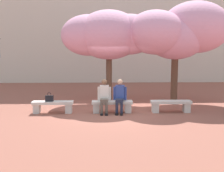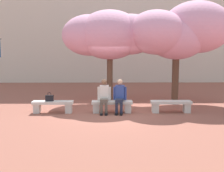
# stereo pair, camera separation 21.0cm
# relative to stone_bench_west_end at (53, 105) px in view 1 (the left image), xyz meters

# --- Properties ---
(ground_plane) EXTENTS (100.00, 100.00, 0.00)m
(ground_plane) POSITION_rel_stone_bench_west_end_xyz_m (2.26, 0.00, -0.29)
(ground_plane) COLOR #8E5142
(building_facade) EXTENTS (28.00, 4.00, 10.11)m
(building_facade) POSITION_rel_stone_bench_west_end_xyz_m (2.26, 11.11, 4.76)
(building_facade) COLOR beige
(building_facade) RESTS_ON ground
(stone_bench_west_end) EXTENTS (1.55, 0.43, 0.45)m
(stone_bench_west_end) POSITION_rel_stone_bench_west_end_xyz_m (0.00, 0.00, 0.00)
(stone_bench_west_end) COLOR beige
(stone_bench_west_end) RESTS_ON ground
(stone_bench_near_west) EXTENTS (1.55, 0.43, 0.45)m
(stone_bench_near_west) POSITION_rel_stone_bench_west_end_xyz_m (2.26, 0.00, 0.00)
(stone_bench_near_west) COLOR beige
(stone_bench_near_west) RESTS_ON ground
(stone_bench_center) EXTENTS (1.55, 0.43, 0.45)m
(stone_bench_center) POSITION_rel_stone_bench_west_end_xyz_m (4.52, 0.00, 0.00)
(stone_bench_center) COLOR beige
(stone_bench_center) RESTS_ON ground
(person_seated_left) EXTENTS (0.51, 0.69, 1.29)m
(person_seated_left) POSITION_rel_stone_bench_west_end_xyz_m (1.96, -0.05, 0.40)
(person_seated_left) COLOR black
(person_seated_left) RESTS_ON ground
(person_seated_right) EXTENTS (0.51, 0.71, 1.29)m
(person_seated_right) POSITION_rel_stone_bench_west_end_xyz_m (2.55, -0.05, 0.40)
(person_seated_right) COLOR black
(person_seated_right) RESTS_ON ground
(handbag) EXTENTS (0.30, 0.15, 0.34)m
(handbag) POSITION_rel_stone_bench_west_end_xyz_m (-0.12, 0.01, 0.28)
(handbag) COLOR black
(handbag) RESTS_ON stone_bench_west_end
(cherry_tree_main) EXTENTS (4.23, 3.06, 4.10)m
(cherry_tree_main) POSITION_rel_stone_bench_west_end_xyz_m (2.14, 2.35, 2.70)
(cherry_tree_main) COLOR #513828
(cherry_tree_main) RESTS_ON ground
(cherry_tree_secondary) EXTENTS (4.64, 3.16, 4.48)m
(cherry_tree_secondary) POSITION_rel_stone_bench_west_end_xyz_m (5.25, 2.08, 2.84)
(cherry_tree_secondary) COLOR #513828
(cherry_tree_secondary) RESTS_ON ground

